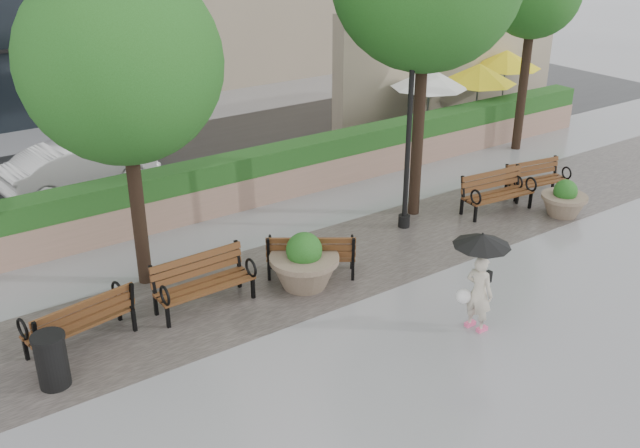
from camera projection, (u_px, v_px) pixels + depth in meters
ground at (453, 314)px, 13.57m from camera, size 100.00×100.00×0.00m
cobble_strip at (358, 255)px, 15.81m from camera, size 28.00×3.20×0.01m
hedge_wall at (265, 175)px, 18.53m from camera, size 24.00×0.80×1.35m
cafe_wall at (452, 61)px, 25.14m from camera, size 10.00×0.60×4.00m
cafe_hedge at (484, 120)px, 23.88m from camera, size 8.00×0.50×0.90m
asphalt_street at (199, 157)px, 21.80m from camera, size 40.00×7.00×0.00m
bench_0 at (81, 331)px, 12.49m from camera, size 1.98×1.07×1.01m
bench_1 at (205, 293)px, 13.70m from camera, size 1.94×0.81×1.03m
bench_2 at (311, 262)px, 14.88m from camera, size 1.90×1.62×0.98m
bench_3 at (496, 201)px, 17.91m from camera, size 1.95×0.95×1.01m
bench_4 at (536, 186)px, 18.88m from camera, size 1.79×0.95×0.91m
planter_left at (304, 266)px, 14.37m from camera, size 1.41×1.41×1.18m
planter_right at (564, 202)px, 17.66m from camera, size 1.12×1.12×0.94m
trash_bin at (52, 362)px, 11.40m from camera, size 0.54×0.54×0.90m
lamppost at (408, 155)px, 16.43m from camera, size 0.28×0.28×4.15m
tree_0 at (128, 67)px, 13.05m from camera, size 3.77×3.73×6.37m
patio_umb_white at (430, 78)px, 22.74m from camera, size 2.50×2.50×2.30m
patio_umb_yellow_a at (479, 74)px, 23.36m from camera, size 2.50×2.50×2.30m
patio_umb_yellow_b at (506, 59)px, 25.45m from camera, size 2.50×2.50×2.30m
car_right at (79, 167)px, 19.07m from camera, size 4.24×1.97×1.35m
pedestrian at (480, 272)px, 12.67m from camera, size 1.03×1.03×1.90m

